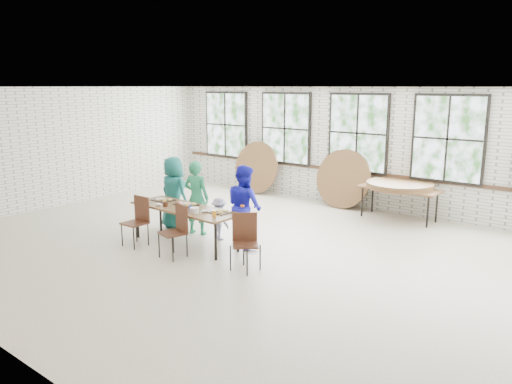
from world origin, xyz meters
TOP-DOWN VIEW (x-y plane):
  - room at (0.00, 4.44)m, footprint 12.00×12.00m
  - dining_table at (-1.09, -0.42)m, footprint 2.43×0.90m
  - chair_near_left at (-1.78, -1.00)m, footprint 0.42×0.41m
  - chair_near_right at (-0.69, -0.99)m, footprint 0.51×0.50m
  - chair_spare at (0.65, -0.71)m, footprint 0.58×0.58m
  - adult_teal at (-2.12, 0.23)m, footprint 0.79×0.54m
  - adult_green at (-1.43, 0.23)m, footprint 0.63×0.48m
  - toddler at (-0.80, 0.23)m, footprint 0.60×0.42m
  - adult_blue at (-0.15, 0.23)m, footprint 0.91×0.80m
  - storage_table at (1.36, 3.94)m, footprint 1.81×0.77m
  - tabletop_clutter at (-0.99, -0.43)m, footprint 1.96×0.65m
  - round_tops_stacked at (1.36, 3.94)m, footprint 1.50×1.50m
  - round_tops_leaning at (-1.17, 4.20)m, footprint 4.30×0.49m

SIDE VIEW (x-z plane):
  - toddler at x=-0.80m, z-range 0.00..0.85m
  - chair_near_left at x=-1.78m, z-range 0.08..1.03m
  - chair_near_right at x=-0.69m, z-range 0.08..1.03m
  - chair_spare at x=0.65m, z-range 0.08..1.03m
  - storage_table at x=1.36m, z-range 0.32..1.06m
  - dining_table at x=-1.09m, z-range 0.32..1.06m
  - round_tops_leaning at x=-1.17m, z-range 0.00..1.47m
  - tabletop_clutter at x=-0.99m, z-range 0.71..0.82m
  - adult_green at x=-1.43m, z-range 0.00..1.54m
  - adult_teal at x=-2.12m, z-range 0.00..1.55m
  - adult_blue at x=-0.15m, z-range 0.00..1.57m
  - round_tops_stacked at x=1.36m, z-range 0.74..0.87m
  - room at x=0.00m, z-range -4.17..7.83m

